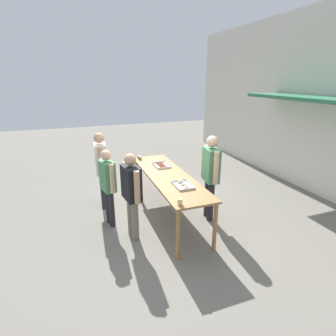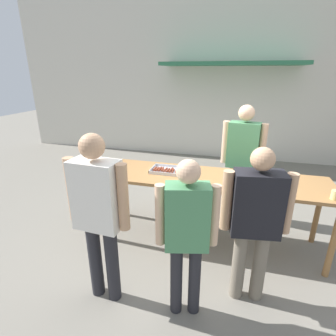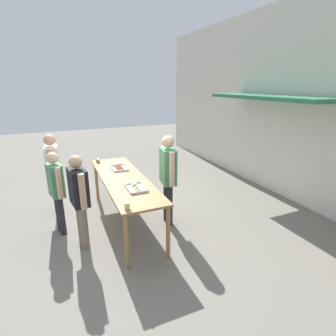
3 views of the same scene
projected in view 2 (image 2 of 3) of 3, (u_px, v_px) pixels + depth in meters
ground_plane at (208, 240)px, 3.68m from camera, size 24.00×24.00×0.00m
building_facade_back at (232, 70)px, 6.51m from camera, size 12.00×1.11×4.50m
serving_table at (211, 184)px, 3.39m from camera, size 2.93×0.80×0.95m
food_tray_sausages at (168, 170)px, 3.55m from camera, size 0.45×0.32×0.04m
food_tray_buns at (264, 179)px, 3.25m from camera, size 0.46×0.31×0.06m
condiment_jar_mustard at (107, 172)px, 3.41m from camera, size 0.07×0.07×0.08m
condiment_jar_ketchup at (114, 173)px, 3.39m from camera, size 0.07×0.07×0.08m
beer_cup at (335, 195)px, 2.76m from camera, size 0.08×0.08×0.10m
person_server_behind_table at (242, 154)px, 3.93m from camera, size 0.63×0.31×1.79m
person_customer_holding_hotdog at (98, 208)px, 2.43m from camera, size 0.63×0.27×1.74m
person_customer_with_cup at (255, 216)px, 2.44m from camera, size 0.64×0.31×1.62m
person_customer_waiting_in_line at (187, 228)px, 2.28m from camera, size 0.54×0.29×1.57m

